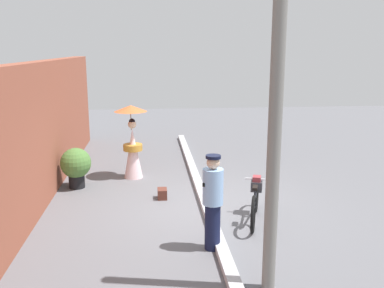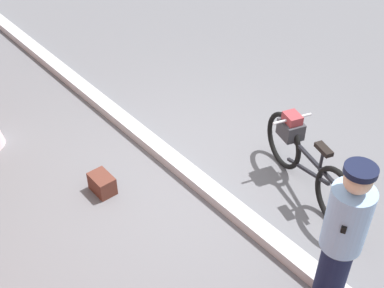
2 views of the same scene
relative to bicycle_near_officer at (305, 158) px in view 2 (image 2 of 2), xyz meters
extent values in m
plane|color=slate|center=(0.82, 0.88, -0.41)|extent=(30.00, 30.00, 0.00)
cube|color=#B2B2B7|center=(0.82, 0.88, -0.35)|extent=(14.00, 0.20, 0.12)
torus|color=black|center=(0.41, -0.13, -0.07)|extent=(0.68, 0.26, 0.69)
torus|color=black|center=(-0.57, 0.18, -0.07)|extent=(0.68, 0.26, 0.69)
cube|color=black|center=(-0.08, 0.03, 0.08)|extent=(0.84, 0.29, 0.04)
cube|color=black|center=(-0.08, 0.03, -0.11)|extent=(0.73, 0.26, 0.27)
cylinder|color=black|center=(-0.26, 0.08, 0.19)|extent=(0.03, 0.03, 0.28)
cube|color=black|center=(-0.26, 0.08, 0.33)|extent=(0.24, 0.15, 0.05)
cylinder|color=silver|center=(0.31, -0.10, 0.31)|extent=(0.17, 0.47, 0.03)
cube|color=#333338|center=(0.31, -0.10, 0.17)|extent=(0.31, 0.29, 0.20)
cube|color=maroon|center=(0.31, -0.10, 0.30)|extent=(0.24, 0.21, 0.14)
cylinder|color=#141938|center=(-1.15, 1.01, -0.02)|extent=(0.26, 0.26, 0.79)
cylinder|color=#8CB2E0|center=(-1.15, 1.01, 0.68)|extent=(0.34, 0.34, 0.59)
sphere|color=#D8B293|center=(-1.15, 1.01, 1.08)|extent=(0.21, 0.21, 0.21)
cylinder|color=black|center=(-1.15, 1.01, 1.18)|extent=(0.25, 0.25, 0.05)
cube|color=black|center=(-1.15, 1.01, 0.73)|extent=(0.19, 0.36, 0.06)
cube|color=#592D23|center=(1.37, 1.77, -0.30)|extent=(0.30, 0.21, 0.22)
cube|color=#47241C|center=(1.37, 1.71, -0.25)|extent=(0.25, 0.07, 0.08)
camera|label=1|loc=(-7.64, 1.99, 2.87)|focal=39.72mm
camera|label=2|loc=(-2.40, 3.61, 3.50)|focal=46.53mm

